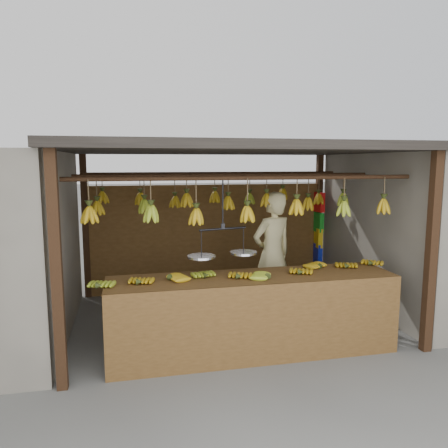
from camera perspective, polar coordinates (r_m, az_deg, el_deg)
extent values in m
plane|color=#5B5B57|center=(6.25, 0.61, -12.27)|extent=(80.00, 80.00, 0.00)
cube|color=black|center=(4.38, -21.02, -5.98)|extent=(0.10, 0.10, 2.30)
cube|color=black|center=(5.46, 25.45, -3.51)|extent=(0.10, 0.10, 2.30)
cube|color=black|center=(7.31, -17.63, -0.35)|extent=(0.10, 0.10, 2.30)
cube|color=black|center=(8.00, 12.20, 0.55)|extent=(0.10, 0.10, 2.30)
cube|color=black|center=(5.86, 0.65, 9.81)|extent=(4.30, 3.30, 0.10)
cylinder|color=black|center=(4.89, 3.32, 6.04)|extent=(4.00, 0.05, 0.05)
cylinder|color=black|center=(5.86, 0.64, 6.39)|extent=(4.00, 0.05, 0.05)
cylinder|color=black|center=(6.84, -1.28, 6.63)|extent=(4.00, 0.05, 0.05)
cube|color=brown|center=(7.44, -2.01, -1.78)|extent=(4.00, 0.06, 1.80)
cube|color=brown|center=(4.98, 3.78, -7.24)|extent=(3.25, 0.72, 0.08)
cube|color=brown|center=(4.78, 4.98, -13.10)|extent=(3.25, 0.04, 0.90)
cube|color=black|center=(4.64, -14.12, -14.48)|extent=(0.07, 0.07, 0.82)
cube|color=black|center=(5.46, 20.57, -11.28)|extent=(0.07, 0.07, 0.82)
cube|color=black|center=(5.22, -13.94, -11.89)|extent=(0.07, 0.07, 0.82)
cube|color=black|center=(5.96, 17.28, -9.49)|extent=(0.07, 0.07, 0.82)
ellipsoid|color=#92A523|center=(4.62, -15.99, -7.83)|extent=(0.23, 0.28, 0.06)
ellipsoid|color=#B18812|center=(4.66, -10.98, -7.54)|extent=(0.23, 0.28, 0.06)
ellipsoid|color=#B18812|center=(4.77, -6.96, -7.10)|extent=(0.29, 0.25, 0.06)
ellipsoid|color=#92A523|center=(4.84, -2.36, -6.80)|extent=(0.23, 0.27, 0.06)
ellipsoid|color=#B18812|center=(4.80, 1.97, -6.95)|extent=(0.26, 0.29, 0.06)
ellipsoid|color=#92A523|center=(4.85, 5.82, -6.82)|extent=(0.30, 0.27, 0.06)
ellipsoid|color=#B18812|center=(5.05, 9.98, -6.31)|extent=(0.27, 0.29, 0.06)
ellipsoid|color=#B18812|center=(5.39, 12.58, -5.44)|extent=(0.27, 0.30, 0.06)
ellipsoid|color=#B18812|center=(5.46, 15.81, -5.38)|extent=(0.25, 0.29, 0.06)
ellipsoid|color=#B18812|center=(5.70, 18.69, -4.96)|extent=(0.29, 0.30, 0.06)
ellipsoid|color=#B18812|center=(4.71, -17.17, 1.15)|extent=(0.16, 0.16, 0.28)
ellipsoid|color=#92A523|center=(4.76, -9.49, 1.31)|extent=(0.16, 0.16, 0.28)
ellipsoid|color=#B18812|center=(4.84, -3.64, 0.96)|extent=(0.16, 0.16, 0.28)
ellipsoid|color=#B18812|center=(4.88, 3.06, 1.29)|extent=(0.16, 0.16, 0.28)
ellipsoid|color=#B18812|center=(5.11, 9.46, 2.18)|extent=(0.16, 0.16, 0.28)
ellipsoid|color=#92A523|center=(5.33, 15.37, 1.95)|extent=(0.16, 0.16, 0.28)
ellipsoid|color=#B18812|center=(5.56, 20.10, 2.17)|extent=(0.16, 0.16, 0.28)
ellipsoid|color=#B18812|center=(5.75, -16.22, 2.00)|extent=(0.16, 0.16, 0.28)
ellipsoid|color=#92A523|center=(5.74, -10.33, 2.27)|extent=(0.16, 0.16, 0.28)
ellipsoid|color=#B18812|center=(5.76, -4.89, 3.12)|extent=(0.16, 0.16, 0.28)
ellipsoid|color=#B18812|center=(5.93, 0.55, 2.76)|extent=(0.16, 0.16, 0.28)
ellipsoid|color=#B18812|center=(6.02, 5.58, 3.13)|extent=(0.16, 0.16, 0.28)
ellipsoid|color=#B18812|center=(6.28, 10.92, 2.59)|extent=(0.16, 0.16, 0.28)
ellipsoid|color=#92A523|center=(6.50, 15.28, 3.11)|extent=(0.16, 0.16, 0.28)
ellipsoid|color=#B18812|center=(6.69, -15.57, 3.36)|extent=(0.16, 0.16, 0.28)
ellipsoid|color=#B18812|center=(6.73, -10.88, 3.26)|extent=(0.16, 0.16, 0.28)
ellipsoid|color=#B18812|center=(6.81, -6.42, 2.89)|extent=(0.16, 0.16, 0.28)
ellipsoid|color=#B18812|center=(6.89, -1.22, 3.54)|extent=(0.16, 0.16, 0.28)
ellipsoid|color=#92A523|center=(7.01, 3.36, 3.32)|extent=(0.16, 0.16, 0.28)
ellipsoid|color=#B18812|center=(7.12, 7.67, 3.86)|extent=(0.16, 0.16, 0.28)
ellipsoid|color=#B18812|center=(7.37, 12.25, 3.21)|extent=(0.16, 0.16, 0.28)
cylinder|color=black|center=(4.84, -0.16, 2.68)|extent=(0.02, 0.02, 0.56)
cylinder|color=black|center=(4.87, -0.15, -0.63)|extent=(0.56, 0.14, 0.02)
cylinder|color=silver|center=(4.83, -2.97, -4.34)|extent=(0.30, 0.30, 0.02)
cylinder|color=silver|center=(5.03, 2.54, -3.82)|extent=(0.30, 0.30, 0.02)
imported|color=beige|center=(6.20, 6.32, -3.97)|extent=(0.75, 0.62, 1.77)
cube|color=red|center=(7.81, 12.34, 2.81)|extent=(0.08, 0.26, 0.34)
cube|color=#199926|center=(7.85, 12.26, 0.23)|extent=(0.08, 0.26, 0.34)
cube|color=yellow|center=(7.89, 12.20, -1.74)|extent=(0.08, 0.26, 0.34)
cube|color=#1426BF|center=(7.94, 12.14, -3.76)|extent=(0.08, 0.26, 0.34)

